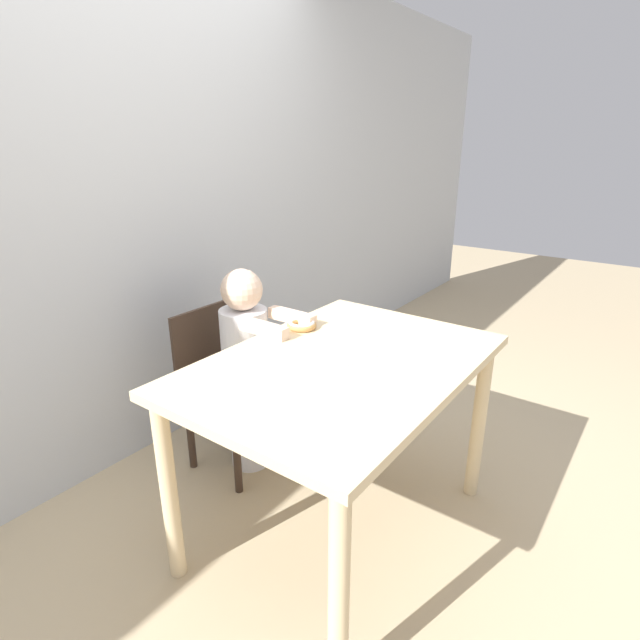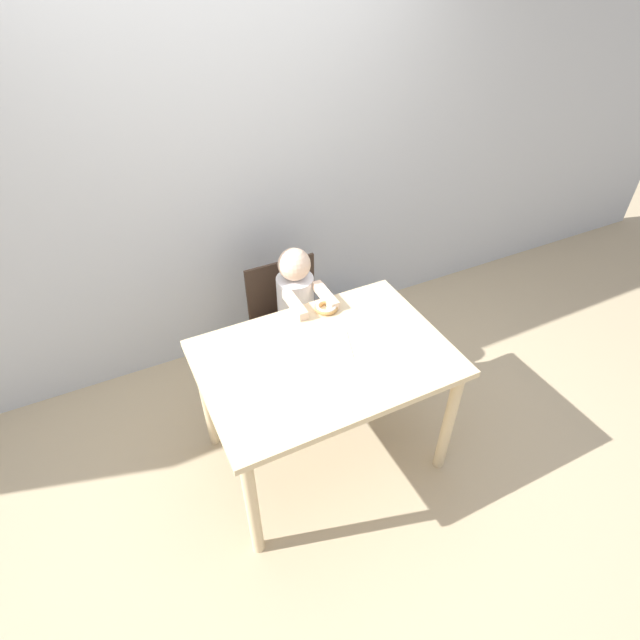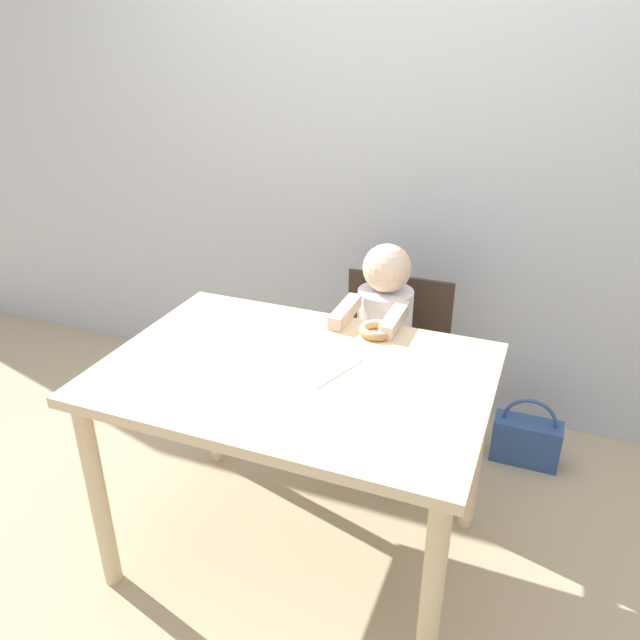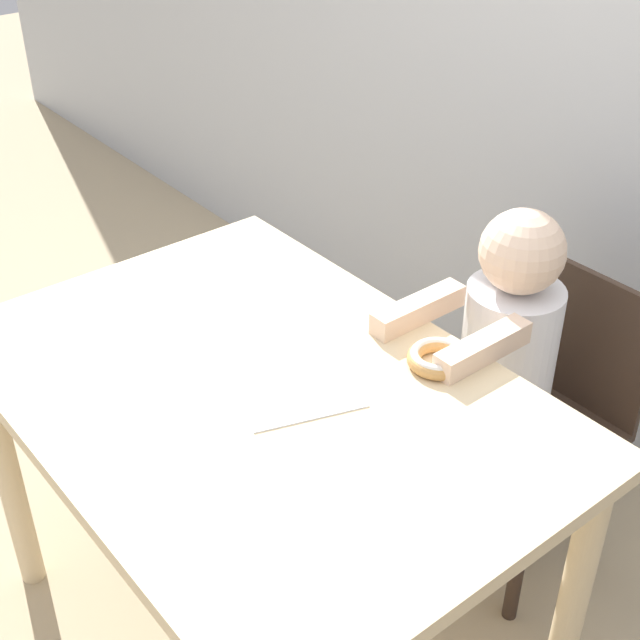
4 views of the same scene
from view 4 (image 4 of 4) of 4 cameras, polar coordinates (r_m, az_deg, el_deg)
name	(u,v)px [view 4 (image 4 of 4)]	position (r m, az deg, el deg)	size (l,w,h in m)	color
ground_plane	(270,640)	(2.29, -3.20, -19.78)	(12.00, 12.00, 0.00)	tan
dining_table	(260,428)	(1.81, -3.85, -6.92)	(1.22, 0.84, 0.77)	beige
chair	(526,407)	(2.29, 13.07, -5.47)	(0.46, 0.38, 0.79)	#38281E
child_figure	(501,394)	(2.16, 11.48, -4.65)	(0.24, 0.44, 1.00)	white
donut	(438,358)	(1.80, 7.58, -2.41)	(0.13, 0.13, 0.03)	tan
napkin	(293,384)	(1.74, -1.72, -4.14)	(0.29, 0.29, 0.00)	white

